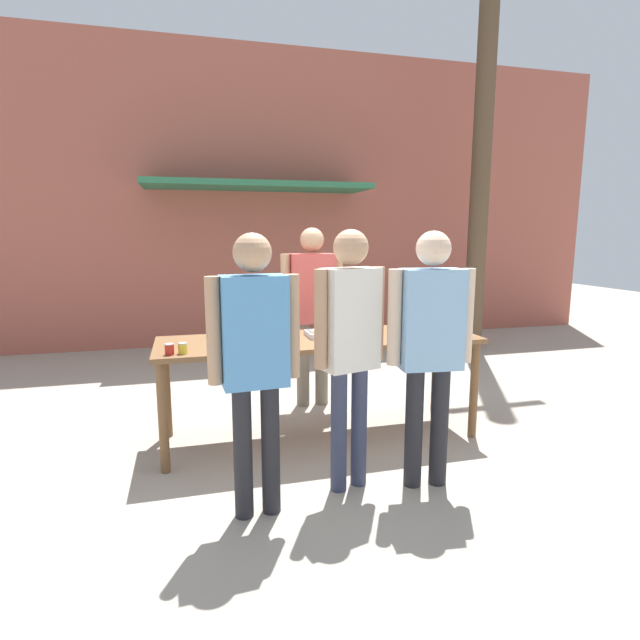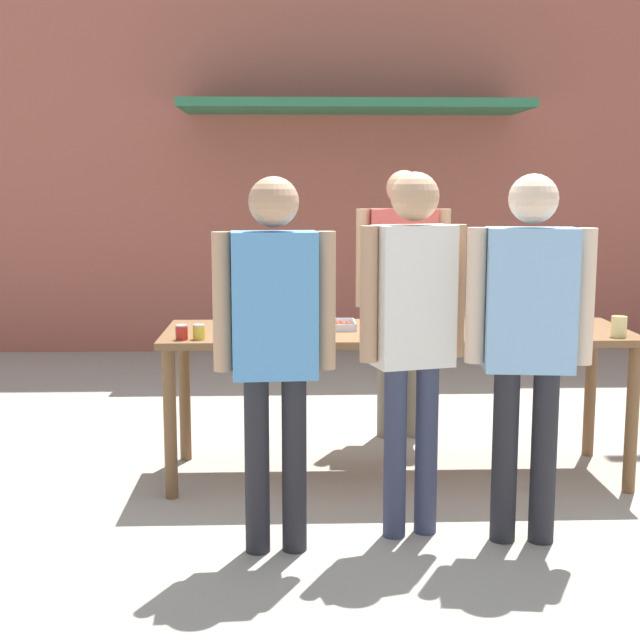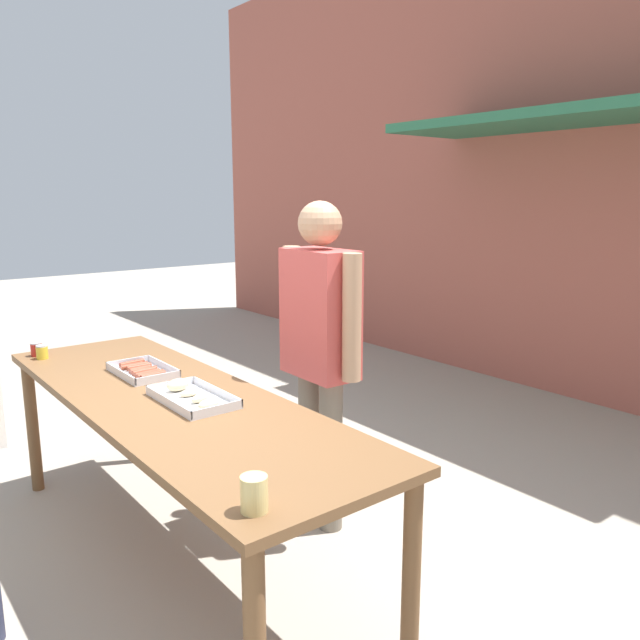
{
  "view_description": "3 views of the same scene",
  "coord_description": "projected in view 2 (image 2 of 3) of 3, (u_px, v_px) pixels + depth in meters",
  "views": [
    {
      "loc": [
        -1.05,
        -3.93,
        1.72
      ],
      "look_at": [
        0.0,
        0.0,
        1.02
      ],
      "focal_mm": 28.0,
      "sensor_mm": 36.0,
      "label": 1
    },
    {
      "loc": [
        -0.62,
        -5.02,
        1.7
      ],
      "look_at": [
        -0.44,
        0.05,
        0.92
      ],
      "focal_mm": 50.0,
      "sensor_mm": 36.0,
      "label": 2
    },
    {
      "loc": [
        2.67,
        -1.21,
        1.81
      ],
      "look_at": [
        0.13,
        0.81,
        1.16
      ],
      "focal_mm": 35.0,
      "sensor_mm": 36.0,
      "label": 3
    }
  ],
  "objects": [
    {
      "name": "ground_plane",
      "position": [
        395.0,
        475.0,
        5.24
      ],
      "size": [
        24.0,
        24.0,
        0.0
      ],
      "primitive_type": "plane",
      "color": "#A39989"
    },
    {
      "name": "building_facade_back",
      "position": [
        350.0,
        126.0,
        8.82
      ],
      "size": [
        12.0,
        1.11,
        4.5
      ],
      "color": "#A85647",
      "rests_on": "ground"
    },
    {
      "name": "serving_table",
      "position": [
        396.0,
        345.0,
        5.12
      ],
      "size": [
        2.65,
        0.81,
        0.87
      ],
      "color": "brown",
      "rests_on": "ground"
    },
    {
      "name": "food_tray_sausages",
      "position": [
        320.0,
        326.0,
        5.13
      ],
      "size": [
        0.41,
        0.25,
        0.04
      ],
      "color": "silver",
      "rests_on": "serving_table"
    },
    {
      "name": "food_tray_buns",
      "position": [
        417.0,
        324.0,
        5.15
      ],
      "size": [
        0.47,
        0.26,
        0.07
      ],
      "color": "silver",
      "rests_on": "serving_table"
    },
    {
      "name": "condiment_jar_mustard",
      "position": [
        182.0,
        332.0,
        4.77
      ],
      "size": [
        0.07,
        0.07,
        0.08
      ],
      "color": "#B22319",
      "rests_on": "serving_table"
    },
    {
      "name": "condiment_jar_ketchup",
      "position": [
        199.0,
        332.0,
        4.78
      ],
      "size": [
        0.07,
        0.07,
        0.08
      ],
      "color": "gold",
      "rests_on": "serving_table"
    },
    {
      "name": "beer_cup",
      "position": [
        619.0,
        326.0,
        4.86
      ],
      "size": [
        0.09,
        0.09,
        0.11
      ],
      "color": "#DBC67A",
      "rests_on": "serving_table"
    },
    {
      "name": "person_server_behind_table",
      "position": [
        403.0,
        280.0,
        5.87
      ],
      "size": [
        0.62,
        0.25,
        1.78
      ],
      "rotation": [
        0.0,
        0.0,
        -0.03
      ],
      "color": "#756B5B",
      "rests_on": "ground"
    },
    {
      "name": "person_customer_holding_hotdog",
      "position": [
        275.0,
        330.0,
        4.0
      ],
      "size": [
        0.55,
        0.23,
        1.73
      ],
      "rotation": [
        0.0,
        0.0,
        3.2
      ],
      "color": "#232328",
      "rests_on": "ground"
    },
    {
      "name": "person_customer_with_cup",
      "position": [
        529.0,
        326.0,
        4.12
      ],
      "size": [
        0.58,
        0.27,
        1.74
      ],
      "rotation": [
        0.0,
        0.0,
        3.03
      ],
      "color": "#232328",
      "rests_on": "ground"
    },
    {
      "name": "person_customer_waiting_in_line",
      "position": [
        413.0,
        319.0,
        4.2
      ],
      "size": [
        0.51,
        0.29,
        1.75
      ],
      "rotation": [
        0.0,
        0.0,
        3.41
      ],
      "color": "#333851",
      "rests_on": "ground"
    }
  ]
}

